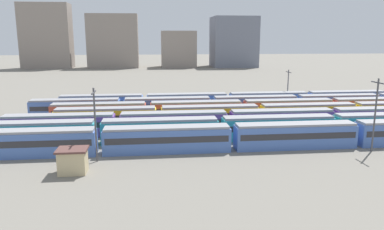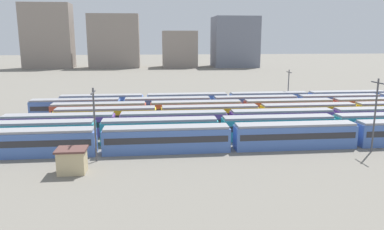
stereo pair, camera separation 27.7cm
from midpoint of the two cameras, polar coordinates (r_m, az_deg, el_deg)
The scene contains 16 objects.
ground_plane at distance 69.32m, azimuth -12.14°, elevation -1.91°, with size 600.00×600.00×0.00m, color slate.
train_track_0 at distance 57.21m, azimuth 15.56°, elevation -3.01°, with size 93.60×3.06×3.75m.
train_track_1 at distance 65.31m, azimuth 20.94°, elevation -1.55°, with size 112.50×3.06×3.75m.
train_track_2 at distance 67.22m, azimuth 13.62°, elevation -0.74°, with size 93.60×3.06×3.75m.
train_track_3 at distance 78.70m, azimuth 23.71°, elevation 0.39°, with size 112.50×3.06×3.75m.
train_track_4 at distance 75.73m, azimuth 7.87°, elevation 0.87°, with size 74.70×3.06×3.75m.
train_track_5 at distance 81.68m, azimuth 9.73°, elevation 1.60°, with size 93.60×3.06×3.75m.
train_track_6 at distance 85.54m, azimuth 5.70°, elevation 2.17°, with size 74.70×3.06×3.75m.
catenary_pole_0 at distance 49.88m, azimuth -14.51°, elevation -0.91°, with size 0.24×3.20×9.80m.
catenary_pole_1 at distance 92.18m, azimuth 14.60°, elevation 4.38°, with size 0.24×3.20×8.62m.
catenary_pole_2 at distance 58.39m, azimuth 26.33°, elevation 0.42°, with size 0.24×3.20×10.53m.
signal_hut at distance 47.43m, azimuth -17.69°, elevation -6.62°, with size 3.60×3.00×3.04m.
distant_building_0 at distance 215.45m, azimuth -21.15°, elevation 11.19°, with size 25.37×12.54×33.73m, color gray.
distant_building_1 at distance 209.32m, azimuth -11.77°, elevation 11.00°, with size 26.69×12.73×28.40m, color gray.
distant_building_2 at distance 208.94m, azimuth -1.89°, elevation 10.03°, with size 18.53×17.55×19.63m, color gray.
distant_building_3 at distance 213.28m, azimuth 6.56°, elevation 11.03°, with size 23.94×21.82×27.37m, color slate.
Camera 2 is at (7.82, -51.42, 16.05)m, focal length 34.90 mm.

